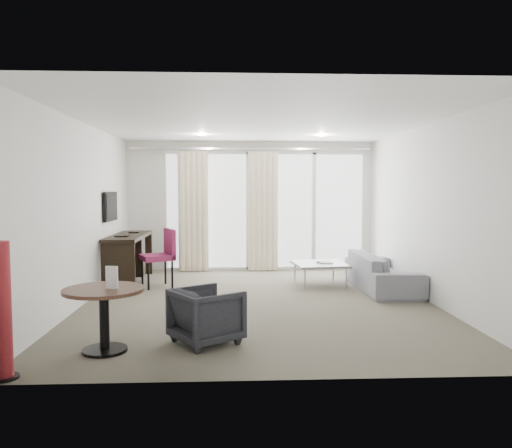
{
  "coord_description": "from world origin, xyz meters",
  "views": [
    {
      "loc": [
        -0.37,
        -7.18,
        1.64
      ],
      "look_at": [
        0.0,
        0.6,
        1.1
      ],
      "focal_mm": 35.0,
      "sensor_mm": 36.0,
      "label": 1
    }
  ],
  "objects_px": {
    "tub_armchair": "(206,316)",
    "coffee_table": "(320,274)",
    "desk": "(129,259)",
    "red_lamp": "(2,311)",
    "desk_chair": "(157,258)",
    "rattan_chair_a": "(297,244)",
    "sofa": "(382,271)",
    "round_table": "(104,320)",
    "rattan_chair_b": "(308,238)"
  },
  "relations": [
    {
      "from": "tub_armchair",
      "to": "rattan_chair_b",
      "type": "xyz_separation_m",
      "value": [
        2.1,
        6.65,
        0.16
      ]
    },
    {
      "from": "desk_chair",
      "to": "tub_armchair",
      "type": "distance_m",
      "value": 3.27
    },
    {
      "from": "red_lamp",
      "to": "rattan_chair_b",
      "type": "xyz_separation_m",
      "value": [
        3.8,
        7.59,
        -0.14
      ]
    },
    {
      "from": "sofa",
      "to": "desk_chair",
      "type": "bearing_deg",
      "value": 84.45
    },
    {
      "from": "desk_chair",
      "to": "coffee_table",
      "type": "height_order",
      "value": "desk_chair"
    },
    {
      "from": "desk_chair",
      "to": "rattan_chair_b",
      "type": "height_order",
      "value": "desk_chair"
    },
    {
      "from": "desk_chair",
      "to": "red_lamp",
      "type": "relative_size",
      "value": 0.82
    },
    {
      "from": "tub_armchair",
      "to": "coffee_table",
      "type": "distance_m",
      "value": 3.6
    },
    {
      "from": "round_table",
      "to": "rattan_chair_a",
      "type": "height_order",
      "value": "rattan_chair_a"
    },
    {
      "from": "rattan_chair_a",
      "to": "red_lamp",
      "type": "bearing_deg",
      "value": -104.65
    },
    {
      "from": "desk_chair",
      "to": "round_table",
      "type": "relative_size",
      "value": 1.21
    },
    {
      "from": "desk",
      "to": "tub_armchair",
      "type": "height_order",
      "value": "desk"
    },
    {
      "from": "rattan_chair_a",
      "to": "round_table",
      "type": "bearing_deg",
      "value": -102.13
    },
    {
      "from": "desk",
      "to": "round_table",
      "type": "bearing_deg",
      "value": -82.03
    },
    {
      "from": "tub_armchair",
      "to": "desk",
      "type": "bearing_deg",
      "value": -10.52
    },
    {
      "from": "tub_armchair",
      "to": "rattan_chair_a",
      "type": "relative_size",
      "value": 0.77
    },
    {
      "from": "desk_chair",
      "to": "red_lamp",
      "type": "distance_m",
      "value": 4.11
    },
    {
      "from": "desk",
      "to": "rattan_chair_a",
      "type": "height_order",
      "value": "rattan_chair_a"
    },
    {
      "from": "round_table",
      "to": "tub_armchair",
      "type": "height_order",
      "value": "round_table"
    },
    {
      "from": "tub_armchair",
      "to": "sofa",
      "type": "distance_m",
      "value": 3.88
    },
    {
      "from": "sofa",
      "to": "rattan_chair_a",
      "type": "bearing_deg",
      "value": 18.17
    },
    {
      "from": "desk",
      "to": "round_table",
      "type": "relative_size",
      "value": 2.21
    },
    {
      "from": "coffee_table",
      "to": "sofa",
      "type": "distance_m",
      "value": 1.04
    },
    {
      "from": "red_lamp",
      "to": "sofa",
      "type": "bearing_deg",
      "value": 39.72
    },
    {
      "from": "red_lamp",
      "to": "rattan_chair_a",
      "type": "relative_size",
      "value": 1.41
    },
    {
      "from": "sofa",
      "to": "rattan_chair_b",
      "type": "distance_m",
      "value": 3.96
    },
    {
      "from": "desk_chair",
      "to": "sofa",
      "type": "height_order",
      "value": "desk_chair"
    },
    {
      "from": "desk_chair",
      "to": "rattan_chair_a",
      "type": "relative_size",
      "value": 1.16
    },
    {
      "from": "round_table",
      "to": "coffee_table",
      "type": "bearing_deg",
      "value": 50.37
    },
    {
      "from": "tub_armchair",
      "to": "sofa",
      "type": "xyz_separation_m",
      "value": [
        2.74,
        2.75,
        -0.0
      ]
    },
    {
      "from": "desk_chair",
      "to": "rattan_chair_a",
      "type": "height_order",
      "value": "desk_chair"
    },
    {
      "from": "rattan_chair_b",
      "to": "round_table",
      "type": "bearing_deg",
      "value": -138.6
    },
    {
      "from": "red_lamp",
      "to": "rattan_chair_a",
      "type": "height_order",
      "value": "red_lamp"
    },
    {
      "from": "coffee_table",
      "to": "red_lamp",
      "type": "bearing_deg",
      "value": -130.51
    },
    {
      "from": "round_table",
      "to": "sofa",
      "type": "xyz_separation_m",
      "value": [
        3.75,
        2.99,
        -0.03
      ]
    },
    {
      "from": "desk",
      "to": "red_lamp",
      "type": "xyz_separation_m",
      "value": [
        -0.15,
        -4.51,
        0.18
      ]
    },
    {
      "from": "coffee_table",
      "to": "desk_chair",
      "type": "bearing_deg",
      "value": -179.68
    },
    {
      "from": "red_lamp",
      "to": "rattan_chair_b",
      "type": "distance_m",
      "value": 8.49
    },
    {
      "from": "desk_chair",
      "to": "coffee_table",
      "type": "bearing_deg",
      "value": -23.49
    },
    {
      "from": "round_table",
      "to": "sofa",
      "type": "distance_m",
      "value": 4.8
    },
    {
      "from": "tub_armchair",
      "to": "red_lamp",
      "type": "bearing_deg",
      "value": 84.8
    },
    {
      "from": "tub_armchair",
      "to": "coffee_table",
      "type": "bearing_deg",
      "value": -63.46
    },
    {
      "from": "desk",
      "to": "red_lamp",
      "type": "bearing_deg",
      "value": -91.92
    },
    {
      "from": "red_lamp",
      "to": "sofa",
      "type": "height_order",
      "value": "red_lamp"
    },
    {
      "from": "desk",
      "to": "sofa",
      "type": "height_order",
      "value": "desk"
    },
    {
      "from": "round_table",
      "to": "tub_armchair",
      "type": "relative_size",
      "value": 1.24
    },
    {
      "from": "desk",
      "to": "tub_armchair",
      "type": "xyz_separation_m",
      "value": [
        1.55,
        -3.58,
        -0.12
      ]
    },
    {
      "from": "tub_armchair",
      "to": "sofa",
      "type": "bearing_deg",
      "value": -78.79
    },
    {
      "from": "tub_armchair",
      "to": "coffee_table",
      "type": "height_order",
      "value": "tub_armchair"
    },
    {
      "from": "coffee_table",
      "to": "rattan_chair_a",
      "type": "height_order",
      "value": "rattan_chair_a"
    }
  ]
}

